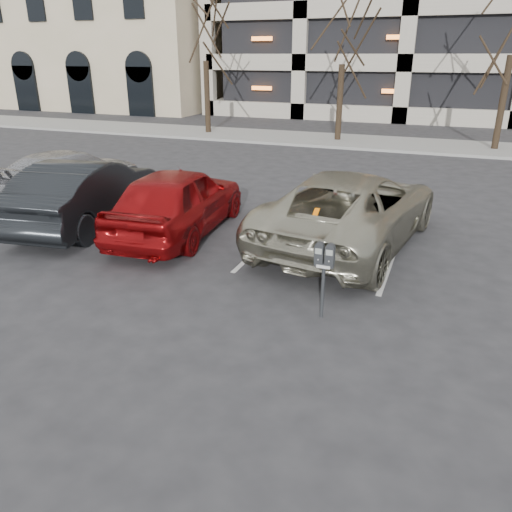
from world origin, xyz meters
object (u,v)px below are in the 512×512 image
car_silver (71,174)px  suv_silver (351,208)px  tree_a (204,12)px  car_dark (86,192)px  parking_meter (324,262)px  tree_b (345,13)px  car_red (178,200)px

car_silver → suv_silver: bearing=179.7°
car_silver → tree_a: bearing=-75.9°
tree_a → car_dark: bearing=-74.8°
parking_meter → car_silver: size_ratio=0.26×
tree_b → suv_silver: size_ratio=1.27×
tree_b → suv_silver: 15.04m
tree_b → car_red: size_ratio=1.67×
suv_silver → car_red: suv_silver is taller
parking_meter → car_red: 5.02m
parking_meter → suv_silver: 3.57m
tree_b → car_silver: (-5.02, -12.98, -4.98)m
car_dark → car_silver: bearing=-50.3°
car_silver → parking_meter: bearing=158.5°
tree_b → parking_meter: tree_b is taller
suv_silver → car_silver: bearing=2.5°
suv_silver → car_dark: suv_silver is taller
car_red → car_silver: bearing=-24.7°
tree_a → parking_meter: 20.96m
car_red → car_silver: 4.78m
car_red → suv_silver: bearing=-173.8°
car_dark → tree_b: bearing=-110.0°
parking_meter → suv_silver: suv_silver is taller
tree_b → car_silver: tree_b is taller
tree_a → parking_meter: bearing=-58.5°
tree_a → suv_silver: (10.36, -13.82, -5.06)m
tree_a → suv_silver: tree_a is taller
suv_silver → car_silver: (-8.38, 0.84, -0.11)m
suv_silver → car_dark: size_ratio=1.27×
tree_b → car_red: tree_b is taller
tree_a → car_dark: 16.14m
car_red → tree_b: bearing=-97.0°
car_silver → tree_b: bearing=-105.7°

